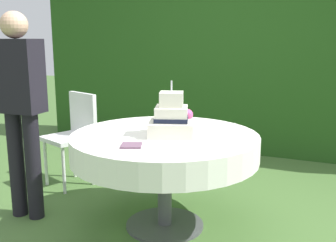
# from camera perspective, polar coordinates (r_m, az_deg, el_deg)

# --- Properties ---
(ground_plane) EXTENTS (20.00, 20.00, 0.00)m
(ground_plane) POSITION_cam_1_polar(r_m,az_deg,el_deg) (3.10, -0.47, -14.97)
(ground_plane) COLOR #476B33
(foliage_hedge) EXTENTS (5.47, 0.49, 2.25)m
(foliage_hedge) POSITION_cam_1_polar(r_m,az_deg,el_deg) (5.07, 10.60, 8.52)
(foliage_hedge) COLOR #234C19
(foliage_hedge) RESTS_ON ground_plane
(cake_table) EXTENTS (1.37, 1.37, 0.72)m
(cake_table) POSITION_cam_1_polar(r_m,az_deg,el_deg) (2.87, -0.49, -3.78)
(cake_table) COLOR #4C4C51
(cake_table) RESTS_ON ground_plane
(wedding_cake) EXTENTS (0.40, 0.40, 0.39)m
(wedding_cake) POSITION_cam_1_polar(r_m,az_deg,el_deg) (2.79, 0.57, 0.24)
(wedding_cake) COLOR silver
(wedding_cake) RESTS_ON cake_table
(serving_plate_near) EXTENTS (0.12, 0.12, 0.01)m
(serving_plate_near) POSITION_cam_1_polar(r_m,az_deg,el_deg) (3.30, -1.46, 0.11)
(serving_plate_near) COLOR white
(serving_plate_near) RESTS_ON cake_table
(serving_plate_far) EXTENTS (0.12, 0.12, 0.01)m
(serving_plate_far) POSITION_cam_1_polar(r_m,az_deg,el_deg) (3.15, 8.49, -0.60)
(serving_plate_far) COLOR white
(serving_plate_far) RESTS_ON cake_table
(napkin_stack) EXTENTS (0.17, 0.17, 0.01)m
(napkin_stack) POSITION_cam_1_polar(r_m,az_deg,el_deg) (2.52, -5.35, -3.57)
(napkin_stack) COLOR #6B4C60
(napkin_stack) RESTS_ON cake_table
(garden_chair) EXTENTS (0.51, 0.51, 0.89)m
(garden_chair) POSITION_cam_1_polar(r_m,az_deg,el_deg) (3.90, -13.40, -1.23)
(garden_chair) COLOR white
(garden_chair) RESTS_ON ground_plane
(standing_person) EXTENTS (0.37, 0.22, 1.60)m
(standing_person) POSITION_cam_1_polar(r_m,az_deg,el_deg) (3.19, -20.72, 2.61)
(standing_person) COLOR black
(standing_person) RESTS_ON ground_plane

